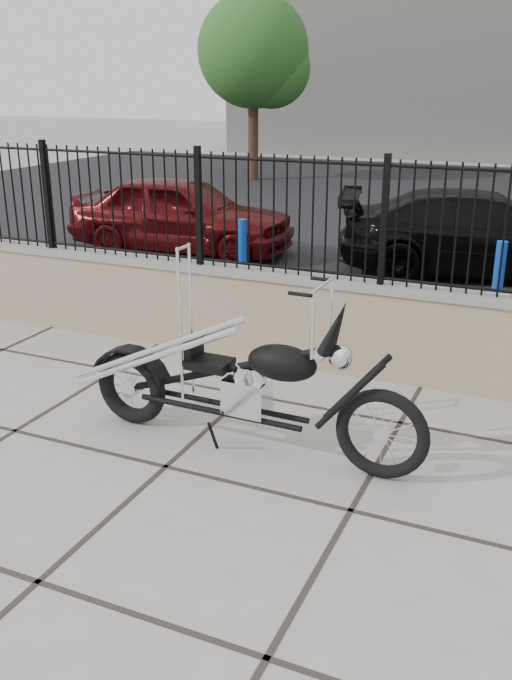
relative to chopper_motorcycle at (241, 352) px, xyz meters
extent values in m
plane|color=#99968E|center=(-0.40, -0.55, -0.83)|extent=(90.00, 90.00, 0.00)
plane|color=black|center=(-0.40, 11.95, -0.83)|extent=(30.00, 30.00, 0.00)
cube|color=gray|center=(-0.40, 1.95, -0.35)|extent=(14.00, 0.36, 0.96)
cube|color=black|center=(-0.40, 1.95, 0.73)|extent=(14.00, 0.08, 1.20)
imported|color=#500B0E|center=(-3.96, 6.05, -0.17)|extent=(4.00, 1.83, 1.33)
imported|color=black|center=(1.02, 6.55, -0.20)|extent=(4.68, 2.76, 1.27)
cylinder|color=#0A18A3|center=(-2.02, 4.39, -0.34)|extent=(0.15, 0.15, 1.00)
cylinder|color=#0B36A5|center=(1.53, 3.96, -0.30)|extent=(0.14, 0.14, 1.07)
cylinder|color=#382619|center=(-6.81, 15.44, 0.66)|extent=(0.30, 0.30, 3.00)
sphere|color=#26662A|center=(-6.81, 15.44, 2.96)|extent=(3.20, 3.20, 3.20)
camera|label=1|loc=(2.25, -4.78, 2.01)|focal=38.00mm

